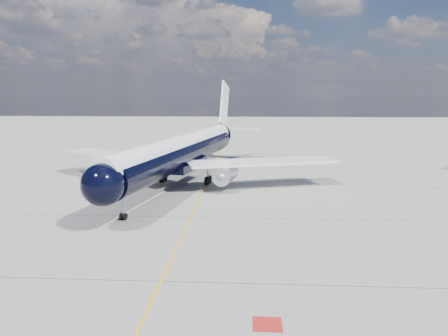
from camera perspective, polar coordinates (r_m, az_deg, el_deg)
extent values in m
plane|color=gray|center=(63.19, -1.90, -1.34)|extent=(320.00, 320.00, 0.00)
cube|color=#E2A90B|center=(58.32, -2.35, -2.29)|extent=(0.16, 160.00, 0.01)
cube|color=maroon|center=(24.97, 5.69, -19.64)|extent=(1.60, 1.60, 0.01)
cylinder|color=black|center=(58.05, -5.63, 1.89)|extent=(11.06, 38.63, 3.86)
sphere|color=black|center=(39.83, -15.57, -2.11)|extent=(4.52, 4.52, 3.86)
cone|color=black|center=(80.69, 0.12, 4.61)|extent=(5.13, 7.71, 3.86)
cylinder|color=white|center=(57.93, -5.65, 2.83)|extent=(10.61, 40.46, 3.01)
cube|color=black|center=(39.55, -15.76, -1.38)|extent=(2.62, 1.66, 0.56)
cube|color=white|center=(63.91, -14.18, 1.54)|extent=(18.37, 16.19, 0.32)
cube|color=white|center=(57.00, 5.05, 0.82)|extent=(20.13, 10.60, 0.32)
cube|color=black|center=(58.27, -5.61, 0.50)|extent=(6.10, 10.78, 1.02)
cylinder|color=silver|center=(59.11, -12.30, -0.19)|extent=(3.11, 5.02, 2.27)
cylinder|color=silver|center=(54.56, 0.22, -0.79)|extent=(3.11, 5.02, 2.27)
sphere|color=gray|center=(57.25, -13.24, -0.55)|extent=(1.31, 1.31, 1.12)
sphere|color=gray|center=(52.54, -0.35, -1.21)|extent=(1.31, 1.31, 1.12)
cube|color=white|center=(59.17, -12.24, 0.57)|extent=(0.83, 3.23, 1.12)
cube|color=white|center=(54.62, 0.27, 0.03)|extent=(0.83, 3.23, 1.12)
cube|color=white|center=(79.88, 0.04, 8.28)|extent=(1.53, 6.39, 8.66)
cube|color=white|center=(80.62, 0.13, 5.18)|extent=(13.58, 5.68, 0.22)
cylinder|color=gray|center=(43.55, -13.07, -5.04)|extent=(0.21, 0.21, 2.13)
cylinder|color=black|center=(43.88, -13.27, -6.17)|extent=(0.31, 0.73, 0.71)
cylinder|color=black|center=(43.70, -12.79, -6.22)|extent=(0.31, 0.73, 0.71)
cylinder|color=gray|center=(61.07, -7.97, -0.52)|extent=(0.31, 0.31, 1.93)
cylinder|color=gray|center=(58.95, -2.11, -0.80)|extent=(0.31, 0.31, 1.93)
cylinder|color=black|center=(60.72, -8.15, -1.36)|extent=(0.66, 1.18, 1.12)
cylinder|color=black|center=(61.73, -7.76, -1.17)|extent=(0.66, 1.18, 1.12)
cylinder|color=black|center=(58.58, -2.26, -1.68)|extent=(0.66, 1.18, 1.12)
cylinder|color=black|center=(59.63, -1.95, -1.47)|extent=(0.66, 1.18, 1.12)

